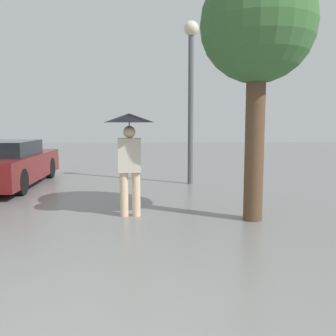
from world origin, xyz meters
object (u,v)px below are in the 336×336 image
object	(u,v)px
street_lamp	(191,76)
pedestrian	(129,140)
tree	(258,29)
parked_car_farthest	(8,164)

from	to	relation	value
street_lamp	pedestrian	bearing A→B (deg)	-113.57
street_lamp	tree	bearing A→B (deg)	-81.80
parked_car_farthest	tree	xyz separation A→B (m)	(5.49, -3.95, 2.63)
parked_car_farthest	tree	world-z (taller)	tree
pedestrian	parked_car_farthest	size ratio (longest dim) A/B	0.41
parked_car_farthest	pedestrian	bearing A→B (deg)	-46.51
parked_car_farthest	tree	bearing A→B (deg)	-35.75
pedestrian	street_lamp	distance (m)	4.20
parked_car_farthest	street_lamp	size ratio (longest dim) A/B	1.03
parked_car_farthest	street_lamp	bearing A→B (deg)	0.43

